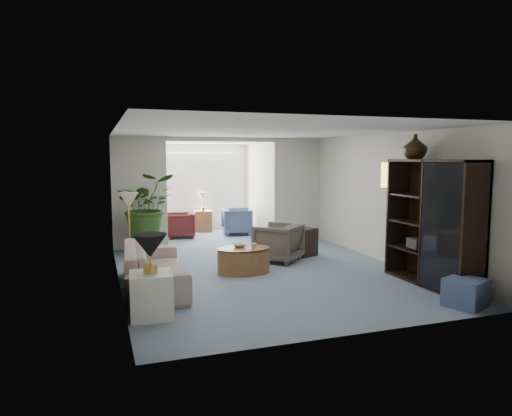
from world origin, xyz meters
name	(u,v)px	position (x,y,z in m)	size (l,w,h in m)	color
floor	(267,273)	(0.00, 0.00, 0.00)	(6.00, 6.00, 0.00)	#8494AE
sunroom_floor	(212,236)	(0.00, 4.10, 0.00)	(2.60, 2.60, 0.00)	#8494AE
back_pier_left	(140,193)	(-1.90, 3.00, 1.25)	(1.20, 0.12, 2.50)	silver
back_pier_right	(297,189)	(1.90, 3.00, 1.25)	(1.20, 0.12, 2.50)	silver
back_header	(222,139)	(0.00, 3.00, 2.45)	(2.60, 0.12, 0.10)	silver
window_pane	(202,180)	(0.00, 5.18, 1.40)	(2.20, 0.02, 1.50)	white
window_blinds	(203,180)	(0.00, 5.15, 1.40)	(2.20, 0.02, 1.50)	white
framed_picture	(392,175)	(2.46, -0.10, 1.70)	(0.04, 0.50, 0.40)	#C0B49A
sofa	(154,267)	(-1.99, -0.28, 0.33)	(2.28, 0.89, 0.67)	beige
end_table	(151,295)	(-2.19, -1.63, 0.29)	(0.53, 0.53, 0.58)	white
table_lamp	(150,246)	(-2.19, -1.63, 0.93)	(0.44, 0.44, 0.30)	black
floor_lamp	(129,200)	(-2.24, 1.37, 1.25)	(0.36, 0.36, 0.28)	beige
coffee_table	(244,260)	(-0.38, 0.17, 0.23)	(0.95, 0.95, 0.45)	#935F35
coffee_bowl	(239,245)	(-0.43, 0.27, 0.48)	(0.24, 0.24, 0.06)	beige
coffee_cup	(254,246)	(-0.23, 0.07, 0.50)	(0.10, 0.10, 0.10)	beige
wingback_chair	(278,243)	(0.54, 0.84, 0.37)	(0.79, 0.82, 0.74)	#685E52
side_table_dark	(304,242)	(1.24, 1.14, 0.29)	(0.48, 0.38, 0.57)	black
entertainment_cabinet	(433,223)	(2.23, -1.54, 1.01)	(0.48, 1.81, 2.01)	black
cabinet_urn	(415,147)	(2.23, -1.04, 2.22)	(0.39, 0.39, 0.41)	black
ottoman	(466,293)	(1.96, -2.59, 0.19)	(0.48, 0.48, 0.39)	slate
plant_pot	(148,245)	(-1.80, 2.49, 0.16)	(0.40, 0.40, 0.32)	#984D2C
house_plant	(147,206)	(-1.80, 2.49, 1.01)	(1.25, 1.08, 1.39)	#2A501B
sunroom_chair_blue	(237,221)	(0.69, 4.15, 0.35)	(0.74, 0.76, 0.69)	slate
sunroom_chair_maroon	(181,225)	(-0.81, 4.15, 0.32)	(0.68, 0.70, 0.64)	#591E1E
sunroom_table	(203,221)	(-0.06, 4.90, 0.29)	(0.47, 0.37, 0.57)	#935F35
shelf_clutter	(439,229)	(2.18, -1.76, 0.94)	(0.30, 0.99, 1.06)	#322D27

